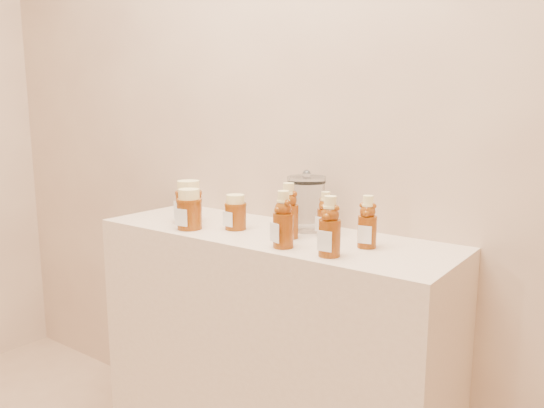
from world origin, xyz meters
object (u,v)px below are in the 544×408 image
Objects in this scene: bear_bottle_front_left at (283,216)px; honey_jar_left at (189,202)px; display_table at (270,363)px; bear_bottle_back_left at (288,207)px; glass_canister at (306,201)px.

bear_bottle_front_left is 0.47m from honey_jar_left.
bear_bottle_back_left is (0.09, -0.03, 0.55)m from display_table.
bear_bottle_front_left is 0.24m from glass_canister.
bear_bottle_back_left is 0.12m from bear_bottle_front_left.
display_table is 0.58m from bear_bottle_front_left.
bear_bottle_back_left reaches higher than honey_jar_left.
honey_jar_left is at bearing -171.71° from bear_bottle_front_left.
glass_canister reaches higher than honey_jar_left.
bear_bottle_back_left is 1.04× the size of bear_bottle_front_left.
bear_bottle_back_left is 1.00× the size of glass_canister.
glass_canister is at bearing 84.60° from bear_bottle_back_left.
bear_bottle_back_left is at bearing -15.71° from display_table.
honey_jar_left is 0.42m from glass_canister.
display_table is 6.48× the size of bear_bottle_front_left.
bear_bottle_front_left is (0.05, -0.10, -0.00)m from bear_bottle_back_left.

